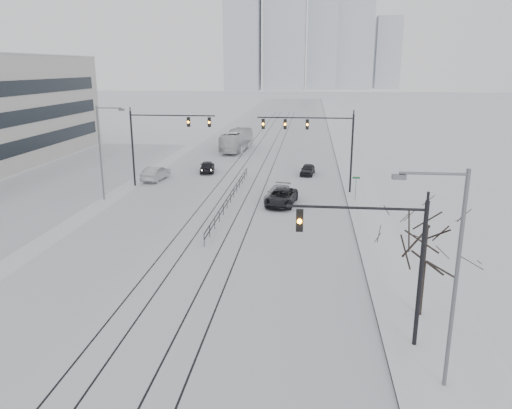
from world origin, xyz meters
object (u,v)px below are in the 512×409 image
Objects in this scene: traffic_mast_near at (385,253)px; bare_tree at (426,235)px; sedan_nb_right at (278,194)px; sedan_nb_far at (308,170)px; sedan_sb_inner at (207,167)px; sedan_nb_front at (281,197)px; box_truck at (237,141)px; sedan_sb_outer at (156,173)px.

traffic_mast_near is 3.85m from bare_tree.
bare_tree reaches higher than sedan_nb_right.
traffic_mast_near is 1.87× the size of sedan_nb_far.
sedan_nb_right is at bearing 118.60° from sedan_sb_inner.
sedan_nb_far is (12.21, -0.18, -0.08)m from sedan_sb_inner.
bare_tree is 1.14× the size of sedan_nb_front.
sedan_nb_front is at bearing -64.32° from sedan_nb_right.
sedan_nb_front is 0.48× the size of box_truck.
box_truck reaches higher than sedan_sb_outer.
sedan_sb_inner reaches higher than sedan_nb_far.
box_truck is (-17.09, 51.34, -2.93)m from bare_tree.
sedan_nb_right is at bearing 111.82° from box_truck.
sedan_nb_front is 31.73m from box_truck.
sedan_nb_far is at bearing 170.01° from sedan_sb_inner.
sedan_nb_front is at bearing 104.03° from traffic_mast_near.
sedan_sb_inner is 0.38× the size of box_truck.
box_truck is at bearing -103.29° from sedan_sb_inner.
box_truck is (1.20, 16.55, 0.84)m from sedan_sb_inner.
bare_tree reaches higher than sedan_sb_inner.
bare_tree is 1.63× the size of sedan_nb_far.
bare_tree is 1.34× the size of sedan_nb_right.
bare_tree is at bearing 134.51° from sedan_sb_outer.
sedan_sb_outer is at bearing 79.98° from box_truck.
bare_tree is at bearing 51.24° from traffic_mast_near.
sedan_nb_far is (17.11, 4.83, -0.15)m from sedan_sb_outer.
box_truck is (-8.72, 30.50, 0.81)m from sedan_nb_front.
sedan_nb_right is at bearing 112.06° from sedan_nb_front.
sedan_sb_inner is at bearing 91.64° from box_truck.
sedan_nb_front is at bearing -92.48° from sedan_nb_far.
sedan_sb_outer is at bearing -157.31° from sedan_nb_far.
sedan_nb_far is at bearing 95.58° from traffic_mast_near.
traffic_mast_near reaches higher than sedan_nb_front.
traffic_mast_near is at bearing 103.66° from sedan_sb_inner.
traffic_mast_near is 1.54× the size of sedan_nb_right.
sedan_nb_right is at bearing 111.37° from bare_tree.
sedan_sb_inner is at bearing 117.74° from bare_tree.
bare_tree is 24.52m from sedan_nb_right.
traffic_mast_near is 56.37m from box_truck.
bare_tree is at bearing -57.89° from sedan_nb_right.
sedan_sb_inner reaches higher than sedan_nb_right.
sedan_nb_far is 0.34× the size of box_truck.
box_truck is at bearing 130.26° from sedan_nb_far.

